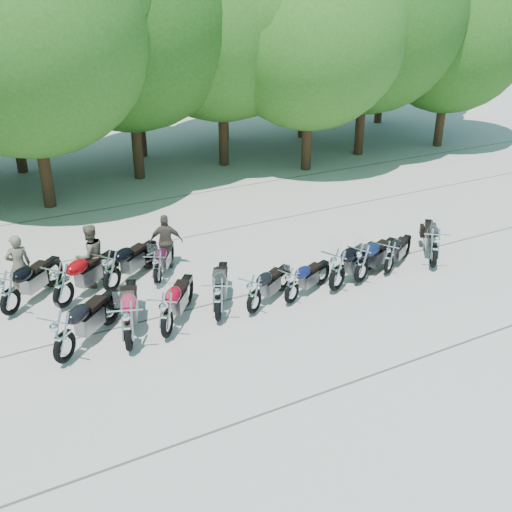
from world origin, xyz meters
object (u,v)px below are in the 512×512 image
motorcycle_5 (292,285)px  motorcycle_8 (390,257)px  motorcycle_7 (362,263)px  motorcycle_10 (9,292)px  motorcycle_3 (218,299)px  motorcycle_9 (435,247)px  rider_2 (166,242)px  motorcycle_4 (254,294)px  motorcycle_11 (62,284)px  motorcycle_1 (128,325)px  rider_1 (91,256)px  motorcycle_0 (63,336)px  motorcycle_13 (157,268)px  motorcycle_2 (166,314)px  motorcycle_12 (111,270)px  motorcycle_6 (338,269)px  rider_0 (19,265)px

motorcycle_5 → motorcycle_8: motorcycle_5 is taller
motorcycle_7 → motorcycle_10: 9.25m
motorcycle_3 → motorcycle_9: 6.82m
motorcycle_9 → rider_2: 7.81m
motorcycle_4 → motorcycle_11: size_ratio=0.84×
motorcycle_1 → rider_1: rider_1 is taller
motorcycle_7 → motorcycle_0: bearing=66.2°
motorcycle_1 → motorcycle_13: (1.67, 2.75, -0.13)m
motorcycle_4 → motorcycle_5: motorcycle_4 is taller
motorcycle_9 → motorcycle_10: (-11.29, 2.95, -0.00)m
motorcycle_9 → motorcycle_2: bearing=37.0°
motorcycle_2 → rider_2: bearing=-72.5°
motorcycle_1 → motorcycle_4: (3.29, 0.13, -0.11)m
motorcycle_1 → motorcycle_12: motorcycle_1 is taller
motorcycle_4 → motorcycle_10: bearing=31.4°
motorcycle_6 → motorcycle_9: 3.34m
motorcycle_13 → motorcycle_4: bearing=155.0°
motorcycle_3 → rider_2: bearing=-60.5°
motorcycle_6 → motorcycle_7: size_ratio=1.06×
motorcycle_1 → rider_1: 3.69m
motorcycle_9 → rider_0: 11.60m
motorcycle_0 → motorcycle_4: 4.67m
motorcycle_3 → motorcycle_12: motorcycle_12 is taller
motorcycle_0 → rider_2: 5.17m
motorcycle_10 → rider_0: (0.43, 1.13, 0.16)m
motorcycle_13 → rider_0: (-3.37, 1.32, 0.28)m
rider_0 → motorcycle_6: bearing=150.3°
motorcycle_7 → motorcycle_1: bearing=68.0°
motorcycle_6 → rider_1: 6.72m
motorcycle_4 → motorcycle_7: size_ratio=0.91×
motorcycle_9 → rider_1: bearing=15.7°
motorcycle_4 → motorcycle_10: motorcycle_10 is taller
motorcycle_3 → motorcycle_0: bearing=29.8°
motorcycle_8 → rider_0: 10.19m
motorcycle_13 → rider_2: size_ratio=1.25×
motorcycle_7 → rider_1: rider_1 is taller
motorcycle_5 → motorcycle_6: size_ratio=0.82×
motorcycle_3 → motorcycle_9: (6.82, -0.24, 0.04)m
rider_0 → motorcycle_8: bearing=156.3°
motorcycle_2 → motorcycle_7: bearing=-140.9°
motorcycle_9 → rider_2: rider_2 is taller
motorcycle_4 → motorcycle_13: 3.08m
motorcycle_0 → motorcycle_11: size_ratio=1.00×
motorcycle_10 → rider_1: 2.38m
motorcycle_6 → rider_1: size_ratio=1.38×
motorcycle_1 → motorcycle_5: size_ratio=1.24×
motorcycle_11 → motorcycle_13: (2.55, 0.06, -0.14)m
motorcycle_7 → motorcycle_10: size_ratio=0.96×
motorcycle_0 → motorcycle_5: bearing=-133.4°
motorcycle_5 → motorcycle_11: motorcycle_11 is taller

